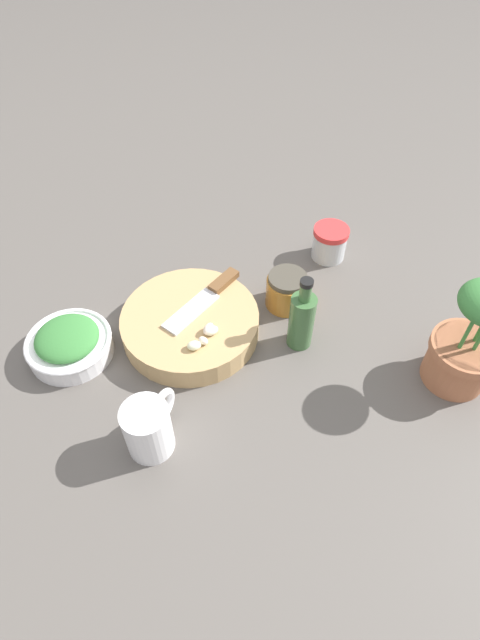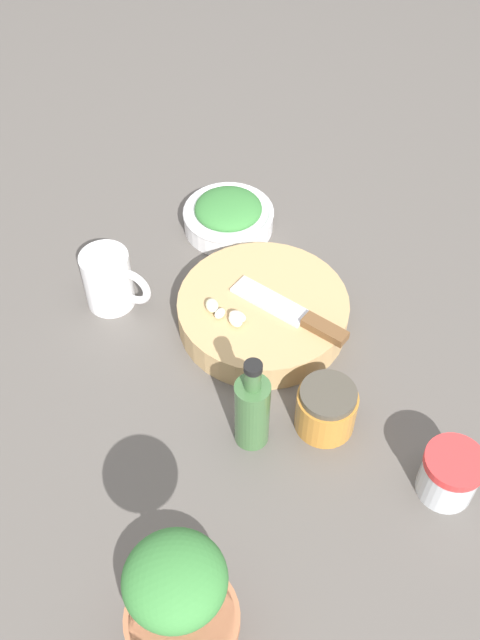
% 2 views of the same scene
% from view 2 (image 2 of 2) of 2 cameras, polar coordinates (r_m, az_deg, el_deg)
% --- Properties ---
extents(ground_plane, '(5.00, 5.00, 0.00)m').
position_cam_2_polar(ground_plane, '(0.97, 0.81, -5.54)').
color(ground_plane, '#56514C').
extents(cutting_board, '(0.24, 0.24, 0.04)m').
position_cam_2_polar(cutting_board, '(1.02, 1.84, 0.68)').
color(cutting_board, tan).
rests_on(cutting_board, ground_plane).
extents(chef_knife, '(0.18, 0.08, 0.01)m').
position_cam_2_polar(chef_knife, '(0.99, 4.50, 0.44)').
color(chef_knife, brown).
rests_on(chef_knife, cutting_board).
extents(garlic_cloves, '(0.07, 0.04, 0.02)m').
position_cam_2_polar(garlic_cloves, '(0.98, -1.04, 0.50)').
color(garlic_cloves, '#F0E1CC').
rests_on(garlic_cloves, cutting_board).
extents(herb_bowl, '(0.15, 0.15, 0.06)m').
position_cam_2_polar(herb_bowl, '(1.16, -0.93, 8.37)').
color(herb_bowl, white).
rests_on(herb_bowl, ground_plane).
extents(spice_jar, '(0.07, 0.07, 0.07)m').
position_cam_2_polar(spice_jar, '(0.89, 16.43, -11.74)').
color(spice_jar, silver).
rests_on(spice_jar, ground_plane).
extents(coffee_mug, '(0.10, 0.07, 0.09)m').
position_cam_2_polar(coffee_mug, '(1.05, -10.37, 3.15)').
color(coffee_mug, white).
rests_on(coffee_mug, ground_plane).
extents(honey_jar, '(0.08, 0.08, 0.07)m').
position_cam_2_polar(honey_jar, '(0.91, 6.91, -7.04)').
color(honey_jar, '#BC7A2D').
rests_on(honey_jar, ground_plane).
extents(oil_bottle, '(0.04, 0.04, 0.15)m').
position_cam_2_polar(oil_bottle, '(0.87, 0.98, -7.22)').
color(oil_bottle, '#3D6638').
rests_on(oil_bottle, ground_plane).
extents(potted_herb, '(0.11, 0.11, 0.21)m').
position_cam_2_polar(potted_herb, '(0.74, -4.69, -22.55)').
color(potted_herb, '#B26B47').
rests_on(potted_herb, ground_plane).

